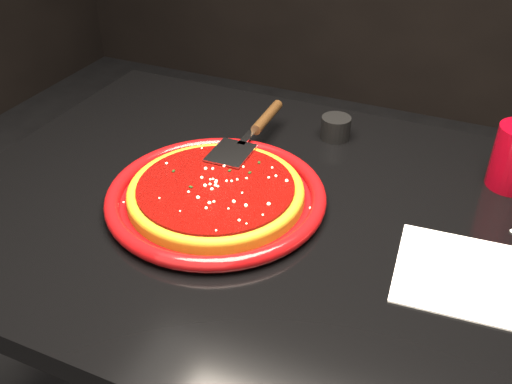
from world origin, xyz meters
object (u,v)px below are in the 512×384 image
(table, at_px, (293,362))
(pizza_server, at_px, (251,132))
(ramekin, at_px, (336,128))
(plate, at_px, (216,196))

(table, xyz_separation_m, pizza_server, (-0.16, 0.15, 0.42))
(table, height_order, ramekin, ramekin)
(pizza_server, bearing_deg, plate, -86.99)
(plate, xyz_separation_m, ramekin, (0.12, 0.30, 0.01))
(pizza_server, relative_size, ramekin, 5.01)
(plate, distance_m, pizza_server, 0.18)
(plate, bearing_deg, ramekin, 68.88)
(plate, bearing_deg, table, 11.47)
(pizza_server, bearing_deg, table, -44.58)
(table, relative_size, ramekin, 20.38)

